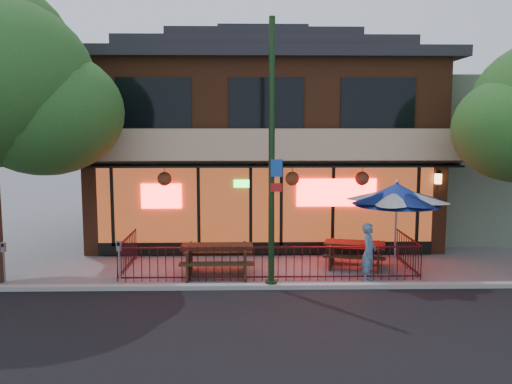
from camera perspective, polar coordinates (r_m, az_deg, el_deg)
The scene contains 12 objects.
ground at distance 15.01m, azimuth 1.53°, elevation -9.57°, with size 80.00×80.00×0.00m, color gray.
curb at distance 14.51m, azimuth 1.63°, elevation -9.91°, with size 80.00×0.25×0.12m, color #999993.
restaurant_building at distance 21.48m, azimuth 0.64°, elevation 6.64°, with size 12.96×9.49×8.05m.
neighbor_building at distance 24.13m, azimuth 22.51°, elevation 3.48°, with size 6.00×7.00×6.00m, color slate.
patio_fence at distance 15.32m, azimuth 1.45°, elevation -6.77°, with size 8.44×2.62×1.00m.
street_light at distance 14.02m, azimuth 1.66°, elevation 2.37°, with size 0.43×0.32×7.00m.
picnic_table_left at distance 15.64m, azimuth -4.11°, elevation -6.70°, with size 2.07×1.60×0.88m.
picnic_table_right at distance 16.76m, azimuth 10.35°, elevation -6.11°, with size 2.07×1.76×0.77m.
patio_umbrella at distance 15.78m, azimuth 14.60°, elevation -0.23°, with size 2.41×2.41×2.76m.
pedestrian at distance 15.26m, azimuth 11.77°, elevation -6.27°, with size 0.60×0.39×1.63m, color teal.
parking_meter_near at distance 14.74m, azimuth -14.21°, elevation -6.60°, with size 0.13×0.11×1.28m.
parking_meter_far at distance 15.69m, azimuth -25.01°, elevation -6.27°, with size 0.12×0.11×1.26m.
Camera 1 is at (-0.71, -14.35, 4.31)m, focal length 38.00 mm.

